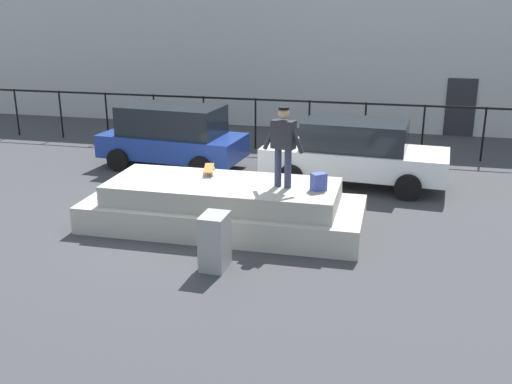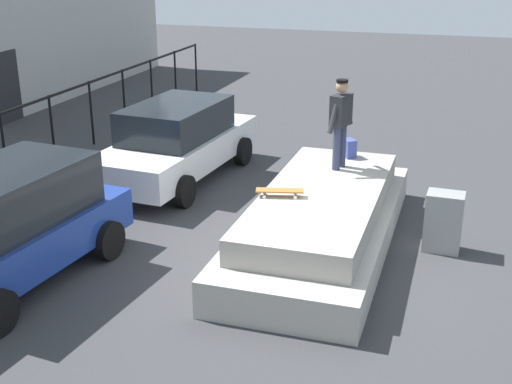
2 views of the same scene
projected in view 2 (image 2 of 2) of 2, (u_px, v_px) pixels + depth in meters
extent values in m
plane|color=#38383A|center=(297.00, 266.00, 10.73)|extent=(60.00, 60.00, 0.00)
cube|color=#ADA89E|center=(321.00, 229.00, 11.41)|extent=(5.81, 2.27, 0.56)
cube|color=#A09B91|center=(322.00, 202.00, 11.24)|extent=(4.76, 1.86, 0.42)
cylinder|color=#2D334C|center=(342.00, 145.00, 12.24)|extent=(0.14, 0.14, 0.80)
cylinder|color=#2D334C|center=(337.00, 148.00, 12.07)|extent=(0.14, 0.14, 0.80)
cube|color=#26262B|center=(341.00, 110.00, 11.92)|extent=(0.50, 0.35, 0.56)
cylinder|color=#26262B|center=(348.00, 110.00, 12.15)|extent=(0.36, 0.18, 0.60)
cylinder|color=#26262B|center=(334.00, 116.00, 11.72)|extent=(0.36, 0.18, 0.60)
sphere|color=tan|center=(342.00, 87.00, 11.77)|extent=(0.22, 0.22, 0.22)
cylinder|color=black|center=(342.00, 81.00, 11.74)|extent=(0.26, 0.26, 0.05)
cube|color=brown|center=(280.00, 190.00, 10.87)|extent=(0.39, 0.79, 0.02)
cylinder|color=silver|center=(265.00, 193.00, 11.00)|extent=(0.04, 0.06, 0.06)
cylinder|color=silver|center=(264.00, 197.00, 10.81)|extent=(0.04, 0.06, 0.06)
cylinder|color=silver|center=(295.00, 193.00, 10.97)|extent=(0.04, 0.06, 0.06)
cylinder|color=silver|center=(295.00, 198.00, 10.79)|extent=(0.04, 0.06, 0.06)
cube|color=#3F4C99|center=(349.00, 148.00, 12.87)|extent=(0.34, 0.33, 0.34)
cube|color=navy|center=(8.00, 243.00, 10.06)|extent=(4.16, 2.14, 0.63)
cube|color=black|center=(2.00, 197.00, 9.81)|extent=(2.94, 1.81, 0.81)
cylinder|color=black|center=(22.00, 223.00, 11.58)|extent=(0.66, 0.28, 0.64)
cylinder|color=black|center=(109.00, 240.00, 10.91)|extent=(0.66, 0.28, 0.64)
cube|color=white|center=(178.00, 150.00, 14.51)|extent=(4.78, 2.13, 0.63)
cube|color=black|center=(176.00, 120.00, 14.28)|extent=(2.67, 1.75, 0.71)
cylinder|color=black|center=(105.00, 180.00, 13.69)|extent=(0.66, 0.27, 0.64)
cylinder|color=black|center=(184.00, 191.00, 13.05)|extent=(0.66, 0.27, 0.64)
cylinder|color=black|center=(173.00, 143.00, 16.19)|extent=(0.66, 0.27, 0.64)
cylinder|color=black|center=(243.00, 151.00, 15.55)|extent=(0.66, 0.27, 0.64)
cube|color=gray|center=(443.00, 222.00, 11.15)|extent=(0.46, 0.61, 1.01)
cylinder|color=black|center=(4.00, 151.00, 13.88)|extent=(0.06, 0.06, 1.62)
cylinder|color=black|center=(52.00, 130.00, 15.41)|extent=(0.06, 0.06, 1.62)
cylinder|color=black|center=(91.00, 113.00, 16.94)|extent=(0.06, 0.06, 1.62)
cylinder|color=black|center=(124.00, 99.00, 18.47)|extent=(0.06, 0.06, 1.62)
cylinder|color=black|center=(152.00, 87.00, 20.00)|extent=(0.06, 0.06, 1.62)
cylinder|color=black|center=(175.00, 77.00, 21.53)|extent=(0.06, 0.06, 1.62)
cylinder|color=black|center=(196.00, 68.00, 23.07)|extent=(0.06, 0.06, 1.62)
cube|color=#262628|center=(8.00, 87.00, 19.06)|extent=(1.00, 0.06, 2.00)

